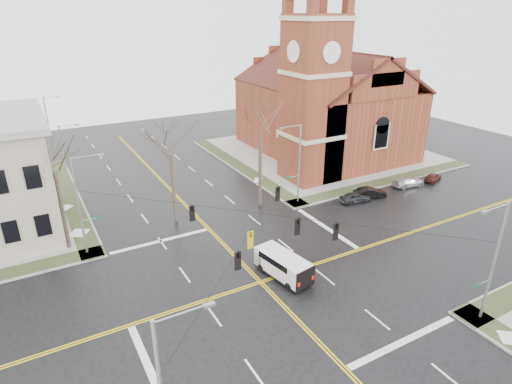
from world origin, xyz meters
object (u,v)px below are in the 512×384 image
signal_pole_nw (81,204)px  tree_ne (260,123)px  parked_car_a (355,197)px  signal_pole_ne (298,162)px  streetlight_north_b (49,120)px  tree_nw_near (170,149)px  parked_car_b (370,193)px  cargo_van (281,263)px  tree_nw_far (54,166)px  streetlight_north_a (65,155)px  parked_car_c (408,182)px  church (324,99)px  parked_car_d (433,177)px  signal_pole_se (493,260)px

signal_pole_nw → tree_ne: size_ratio=0.69×
parked_car_a → signal_pole_ne: bearing=71.4°
streetlight_north_b → tree_nw_near: size_ratio=0.73×
parked_car_b → cargo_van: bearing=132.1°
signal_pole_ne → parked_car_a: signal_pole_ne is taller
parked_car_b → tree_nw_far: size_ratio=0.35×
streetlight_north_a → tree_ne: tree_ne is taller
signal_pole_ne → parked_car_c: size_ratio=2.16×
church → tree_nw_far: (-37.53, -11.41, -0.42)m
parked_car_b → tree_nw_near: bearing=93.0°
parked_car_a → parked_car_d: size_ratio=1.13×
parked_car_c → parked_car_d: parked_car_c is taller
church → parked_car_a: size_ratio=7.55×
streetlight_north_a → tree_nw_near: tree_nw_near is taller
streetlight_north_a → parked_car_d: streetlight_north_a is taller
parked_car_c → parked_car_d: 4.27m
signal_pole_se → parked_car_a: size_ratio=2.47×
parked_car_a → streetlight_north_a: bearing=64.6°
church → tree_nw_near: size_ratio=2.52×
cargo_van → parked_car_a: bearing=19.0°
signal_pole_nw → tree_nw_near: (9.02, 2.19, 2.97)m
parked_car_a → tree_nw_near: tree_nw_near is taller
church → signal_pole_ne: (-13.44, -13.28, -3.48)m
cargo_van → tree_nw_near: size_ratio=0.50×
signal_pole_nw → tree_nw_near: 9.75m
signal_pole_se → parked_car_c: size_ratio=2.16×
signal_pole_ne → parked_car_c: signal_pole_ne is taller
signal_pole_nw → parked_car_a: (28.56, -3.20, -4.33)m
tree_nw_near → signal_pole_se: bearing=-61.6°
parked_car_b → parked_car_c: bearing=-70.5°
cargo_van → parked_car_b: size_ratio=1.43×
cargo_van → signal_pole_nw: bearing=129.6°
parked_car_a → parked_car_d: bearing=-79.2°
signal_pole_se → parked_car_c: bearing=53.7°
signal_pole_ne → signal_pole_nw: (-22.64, 0.00, 0.00)m
tree_nw_far → parked_car_d: bearing=-6.4°
streetlight_north_b → tree_nw_near: tree_nw_near is taller
parked_car_b → tree_nw_near: (-21.87, 5.24, 7.29)m
signal_pole_ne → parked_car_b: signal_pole_ne is taller
streetlight_north_b → tree_ne: 39.84m
cargo_van → tree_ne: 16.11m
parked_car_c → tree_nw_far: size_ratio=0.38×
tree_nw_far → tree_ne: size_ratio=0.84×
tree_nw_near → cargo_van: bearing=-72.7°
cargo_van → tree_nw_near: 15.84m
cargo_van → parked_car_d: cargo_van is taller
parked_car_d → tree_nw_far: size_ratio=0.29×
parked_car_d → tree_ne: tree_ne is taller
parked_car_c → tree_nw_far: bearing=90.2°
parked_car_c → tree_nw_far: tree_nw_far is taller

